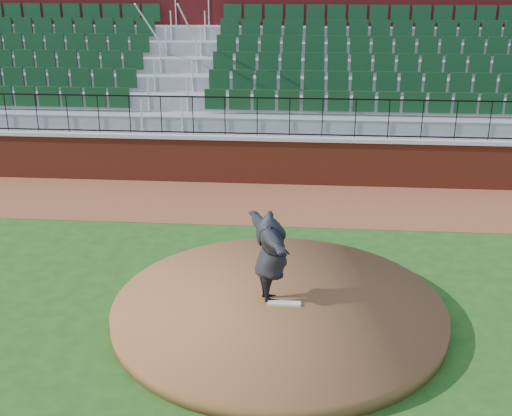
# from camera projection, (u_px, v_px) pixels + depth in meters

# --- Properties ---
(ground) EXTENTS (90.00, 90.00, 0.00)m
(ground) POSITION_uv_depth(u_px,v_px,m) (249.00, 311.00, 10.81)
(ground) COLOR #1E4915
(ground) RESTS_ON ground
(warning_track) EXTENTS (34.00, 3.20, 0.01)m
(warning_track) POSITION_uv_depth(u_px,v_px,m) (269.00, 202.00, 15.85)
(warning_track) COLOR brown
(warning_track) RESTS_ON ground
(field_wall) EXTENTS (34.00, 0.35, 1.20)m
(field_wall) POSITION_uv_depth(u_px,v_px,m) (273.00, 161.00, 17.14)
(field_wall) COLOR maroon
(field_wall) RESTS_ON ground
(wall_cap) EXTENTS (34.00, 0.45, 0.10)m
(wall_cap) POSITION_uv_depth(u_px,v_px,m) (273.00, 138.00, 16.91)
(wall_cap) COLOR #B7B7B7
(wall_cap) RESTS_ON field_wall
(wall_railing) EXTENTS (34.00, 0.05, 1.00)m
(wall_railing) POSITION_uv_depth(u_px,v_px,m) (273.00, 117.00, 16.72)
(wall_railing) COLOR black
(wall_railing) RESTS_ON wall_cap
(seating_stands) EXTENTS (34.00, 5.10, 4.60)m
(seating_stands) POSITION_uv_depth(u_px,v_px,m) (279.00, 81.00, 19.09)
(seating_stands) COLOR gray
(seating_stands) RESTS_ON ground
(concourse_wall) EXTENTS (34.00, 0.50, 5.50)m
(concourse_wall) POSITION_uv_depth(u_px,v_px,m) (283.00, 54.00, 21.55)
(concourse_wall) COLOR maroon
(concourse_wall) RESTS_ON ground
(pitchers_mound) EXTENTS (5.48, 5.48, 0.25)m
(pitchers_mound) POSITION_uv_depth(u_px,v_px,m) (278.00, 310.00, 10.60)
(pitchers_mound) COLOR brown
(pitchers_mound) RESTS_ON ground
(pitching_rubber) EXTENTS (0.54, 0.14, 0.04)m
(pitching_rubber) POSITION_uv_depth(u_px,v_px,m) (284.00, 303.00, 10.50)
(pitching_rubber) COLOR silver
(pitching_rubber) RESTS_ON pitchers_mound
(pitcher) EXTENTS (1.14, 2.01, 1.58)m
(pitcher) POSITION_uv_depth(u_px,v_px,m) (271.00, 256.00, 10.41)
(pitcher) COLOR black
(pitcher) RESTS_ON pitchers_mound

